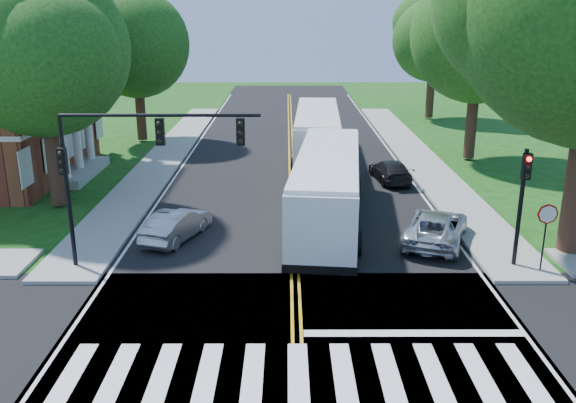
{
  "coord_description": "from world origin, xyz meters",
  "views": [
    {
      "loc": [
        -0.3,
        -14.56,
        9.16
      ],
      "look_at": [
        -0.25,
        7.18,
        2.4
      ],
      "focal_mm": 38.0,
      "sensor_mm": 36.0,
      "label": 1
    }
  ],
  "objects_px": {
    "signal_nw": "(129,154)",
    "dark_sedan": "(390,171)",
    "suv": "(436,227)",
    "hatchback": "(176,225)",
    "signal_ne": "(523,192)",
    "bus_follow": "(317,134)",
    "bus_lead": "(328,187)"
  },
  "relations": [
    {
      "from": "signal_nw",
      "to": "dark_sedan",
      "type": "bearing_deg",
      "value": 47.27
    },
    {
      "from": "signal_nw",
      "to": "suv",
      "type": "xyz_separation_m",
      "value": [
        11.71,
        2.68,
        -3.69
      ]
    },
    {
      "from": "hatchback",
      "to": "signal_ne",
      "type": "bearing_deg",
      "value": -173.55
    },
    {
      "from": "signal_nw",
      "to": "signal_ne",
      "type": "relative_size",
      "value": 1.62
    },
    {
      "from": "bus_follow",
      "to": "hatchback",
      "type": "bearing_deg",
      "value": 68.38
    },
    {
      "from": "signal_ne",
      "to": "bus_lead",
      "type": "height_order",
      "value": "signal_ne"
    },
    {
      "from": "signal_nw",
      "to": "hatchback",
      "type": "distance_m",
      "value": 4.93
    },
    {
      "from": "signal_ne",
      "to": "bus_follow",
      "type": "bearing_deg",
      "value": 110.36
    },
    {
      "from": "signal_nw",
      "to": "suv",
      "type": "relative_size",
      "value": 1.48
    },
    {
      "from": "hatchback",
      "to": "dark_sedan",
      "type": "relative_size",
      "value": 0.95
    },
    {
      "from": "bus_lead",
      "to": "bus_follow",
      "type": "bearing_deg",
      "value": -84.34
    },
    {
      "from": "bus_lead",
      "to": "suv",
      "type": "distance_m",
      "value": 5.11
    },
    {
      "from": "bus_follow",
      "to": "hatchback",
      "type": "xyz_separation_m",
      "value": [
        -6.59,
        -14.53,
        -1.05
      ]
    },
    {
      "from": "signal_nw",
      "to": "bus_follow",
      "type": "relative_size",
      "value": 0.57
    },
    {
      "from": "bus_lead",
      "to": "bus_follow",
      "type": "relative_size",
      "value": 1.01
    },
    {
      "from": "signal_ne",
      "to": "dark_sedan",
      "type": "bearing_deg",
      "value": 102.06
    },
    {
      "from": "dark_sedan",
      "to": "signal_nw",
      "type": "bearing_deg",
      "value": 40.53
    },
    {
      "from": "signal_nw",
      "to": "hatchback",
      "type": "bearing_deg",
      "value": 73.34
    },
    {
      "from": "signal_nw",
      "to": "signal_ne",
      "type": "height_order",
      "value": "signal_nw"
    },
    {
      "from": "bus_lead",
      "to": "suv",
      "type": "relative_size",
      "value": 2.62
    },
    {
      "from": "signal_nw",
      "to": "bus_lead",
      "type": "bearing_deg",
      "value": 35.14
    },
    {
      "from": "bus_lead",
      "to": "signal_ne",
      "type": "bearing_deg",
      "value": 148.33
    },
    {
      "from": "bus_follow",
      "to": "hatchback",
      "type": "distance_m",
      "value": 15.99
    },
    {
      "from": "signal_ne",
      "to": "suv",
      "type": "bearing_deg",
      "value": 131.35
    },
    {
      "from": "hatchback",
      "to": "dark_sedan",
      "type": "distance_m",
      "value": 13.99
    },
    {
      "from": "bus_lead",
      "to": "bus_follow",
      "type": "xyz_separation_m",
      "value": [
        0.13,
        12.42,
        -0.0
      ]
    },
    {
      "from": "bus_lead",
      "to": "bus_follow",
      "type": "height_order",
      "value": "bus_lead"
    },
    {
      "from": "signal_ne",
      "to": "suv",
      "type": "xyz_separation_m",
      "value": [
        -2.34,
        2.66,
        -2.28
      ]
    },
    {
      "from": "bus_lead",
      "to": "dark_sedan",
      "type": "distance_m",
      "value": 8.28
    },
    {
      "from": "signal_ne",
      "to": "dark_sedan",
      "type": "height_order",
      "value": "signal_ne"
    },
    {
      "from": "signal_nw",
      "to": "signal_ne",
      "type": "xyz_separation_m",
      "value": [
        14.06,
        0.01,
        -1.41
      ]
    },
    {
      "from": "signal_ne",
      "to": "hatchback",
      "type": "bearing_deg",
      "value": 166.77
    }
  ]
}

